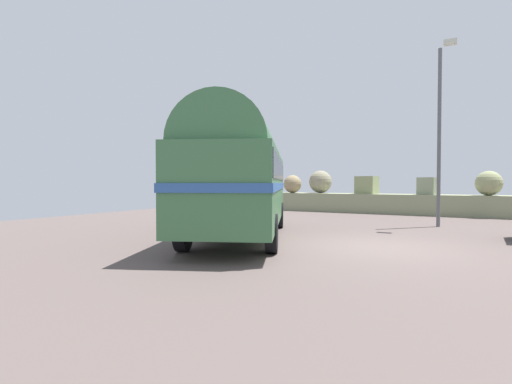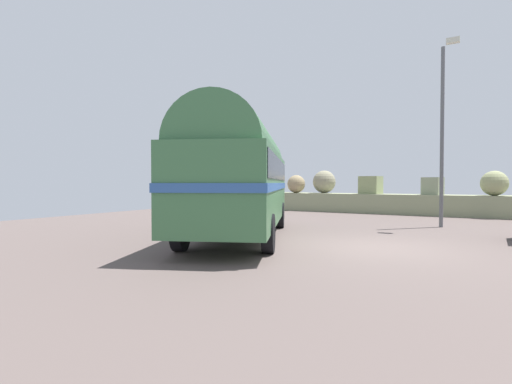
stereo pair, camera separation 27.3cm
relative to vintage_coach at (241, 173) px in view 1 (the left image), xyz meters
The scene contains 4 objects.
ground 4.57m from the vintage_coach, ahead, with size 32.00×26.00×0.02m.
breakwater 12.49m from the vintage_coach, 73.03° to the left, with size 31.36×2.19×2.50m.
vintage_coach is the anchor object (origin of this frame).
lamp_post 8.24m from the vintage_coach, 48.71° to the left, with size 0.66×1.02×6.92m.
Camera 1 is at (2.06, -10.28, 1.73)m, focal length 26.50 mm.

